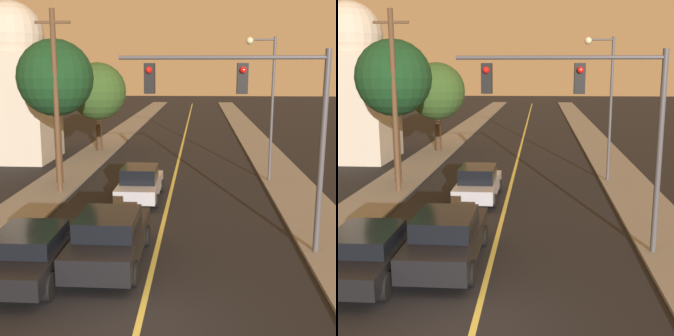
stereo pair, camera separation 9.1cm
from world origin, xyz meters
TOP-DOWN VIEW (x-y plane):
  - ground_plane at (0.00, 0.00)m, footprint 200.00×200.00m
  - road_surface at (0.00, 36.00)m, footprint 9.26×80.00m
  - sidewalk_left at (-5.88, 36.00)m, footprint 2.50×80.00m
  - sidewalk_right at (5.88, 36.00)m, footprint 2.50×80.00m
  - car_near_lane_front at (-1.30, 3.51)m, footprint 2.04×4.76m
  - car_near_lane_second at (-1.30, 10.70)m, footprint 1.86×4.30m
  - car_outer_lane_front at (-3.33, 2.52)m, footprint 2.06×4.65m
  - traffic_signal_mast at (2.99, 4.60)m, footprint 6.23×0.42m
  - streetlamp_right at (4.66, 14.47)m, footprint 1.49×0.36m
  - utility_pole_left at (-5.23, 11.54)m, footprint 1.60×0.24m
  - tree_left_near at (-5.79, 23.00)m, footprint 3.97×3.97m
  - tree_left_far at (-5.74, 13.22)m, footprint 3.74×3.74m
  - domed_building_left at (-10.52, 19.90)m, footprint 4.79×4.79m

SIDE VIEW (x-z plane):
  - ground_plane at x=0.00m, z-range 0.00..0.00m
  - road_surface at x=0.00m, z-range 0.00..0.01m
  - sidewalk_left at x=-5.88m, z-range 0.00..0.12m
  - sidewalk_right at x=5.88m, z-range 0.00..0.12m
  - car_outer_lane_front at x=-3.33m, z-range 0.05..1.44m
  - car_near_lane_second at x=-1.30m, z-range -0.01..1.52m
  - car_near_lane_front at x=-1.30m, z-range 0.02..1.62m
  - tree_left_near at x=-5.79m, z-range 1.20..7.37m
  - utility_pole_left at x=-5.23m, z-range 0.28..8.56m
  - traffic_signal_mast at x=2.99m, z-range 1.52..7.73m
  - streetlamp_right at x=4.66m, z-range 1.10..8.33m
  - domed_building_left at x=-10.52m, z-range -0.20..9.76m
  - tree_left_far at x=-5.74m, z-range 1.78..8.89m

